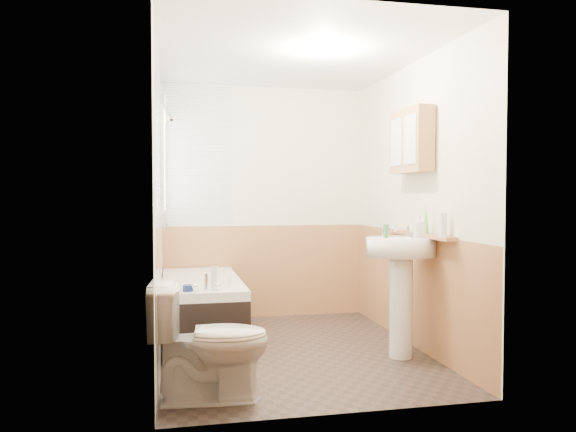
{
  "coord_description": "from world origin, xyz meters",
  "views": [
    {
      "loc": [
        -1.01,
        -4.63,
        1.34
      ],
      "look_at": [
        0.0,
        0.15,
        1.15
      ],
      "focal_mm": 35.0,
      "sensor_mm": 36.0,
      "label": 1
    }
  ],
  "objects_px": {
    "sink": "(401,272)",
    "medicine_cabinet": "(411,141)",
    "toilet": "(210,342)",
    "bathtub": "(201,307)",
    "pine_shelf": "(416,234)"
  },
  "relations": [
    {
      "from": "sink",
      "to": "medicine_cabinet",
      "type": "xyz_separation_m",
      "value": [
        0.17,
        0.21,
        1.09
      ]
    },
    {
      "from": "toilet",
      "to": "sink",
      "type": "relative_size",
      "value": 0.7
    },
    {
      "from": "bathtub",
      "to": "medicine_cabinet",
      "type": "distance_m",
      "value": 2.41
    },
    {
      "from": "bathtub",
      "to": "sink",
      "type": "distance_m",
      "value": 1.87
    },
    {
      "from": "pine_shelf",
      "to": "medicine_cabinet",
      "type": "relative_size",
      "value": 2.08
    },
    {
      "from": "toilet",
      "to": "pine_shelf",
      "type": "xyz_separation_m",
      "value": [
        1.8,
        0.8,
        0.62
      ]
    },
    {
      "from": "medicine_cabinet",
      "to": "toilet",
      "type": "bearing_deg",
      "value": -154.21
    },
    {
      "from": "sink",
      "to": "medicine_cabinet",
      "type": "distance_m",
      "value": 1.12
    },
    {
      "from": "pine_shelf",
      "to": "sink",
      "type": "bearing_deg",
      "value": -142.96
    },
    {
      "from": "toilet",
      "to": "sink",
      "type": "distance_m",
      "value": 1.76
    },
    {
      "from": "sink",
      "to": "medicine_cabinet",
      "type": "bearing_deg",
      "value": 45.97
    },
    {
      "from": "sink",
      "to": "pine_shelf",
      "type": "relative_size",
      "value": 0.89
    },
    {
      "from": "bathtub",
      "to": "pine_shelf",
      "type": "height_order",
      "value": "pine_shelf"
    },
    {
      "from": "pine_shelf",
      "to": "medicine_cabinet",
      "type": "height_order",
      "value": "medicine_cabinet"
    },
    {
      "from": "toilet",
      "to": "medicine_cabinet",
      "type": "xyz_separation_m",
      "value": [
        1.77,
        0.86,
        1.41
      ]
    }
  ]
}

